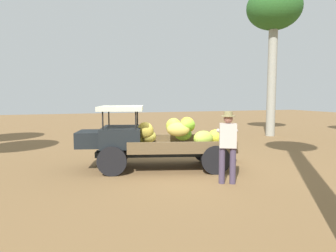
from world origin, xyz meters
TOP-DOWN VIEW (x-y plane):
  - ground_plane at (0.00, 0.00)m, footprint 60.00×60.00m
  - truck at (0.86, -0.40)m, footprint 4.66×2.68m
  - farmer at (-0.47, 1.74)m, footprint 0.57×0.53m
  - wooden_crate at (-1.77, -0.51)m, footprint 0.56×0.68m
  - forest_tree_4 at (-7.20, -5.44)m, footprint 2.79×2.79m

SIDE VIEW (x-z plane):
  - ground_plane at x=0.00m, z-range 0.00..0.00m
  - wooden_crate at x=-1.77m, z-range 0.00..0.47m
  - truck at x=0.86m, z-range -0.03..1.81m
  - farmer at x=-0.47m, z-range 0.13..1.89m
  - forest_tree_4 at x=-7.20m, z-range 2.51..10.26m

